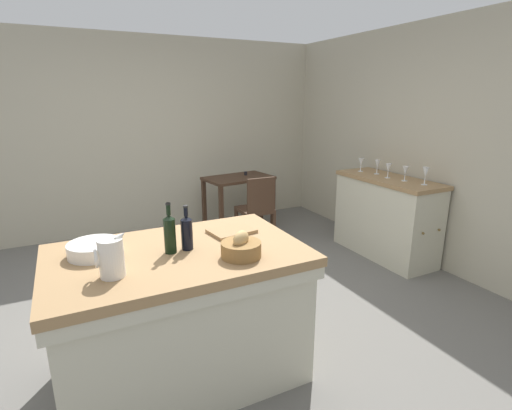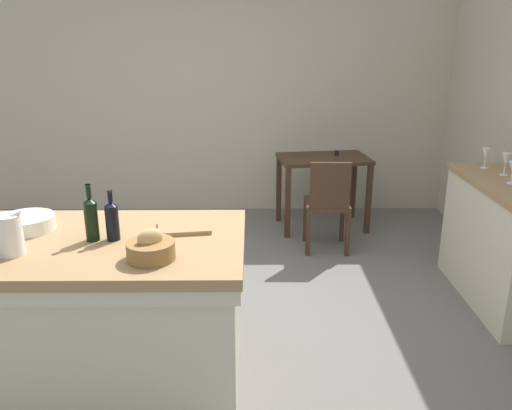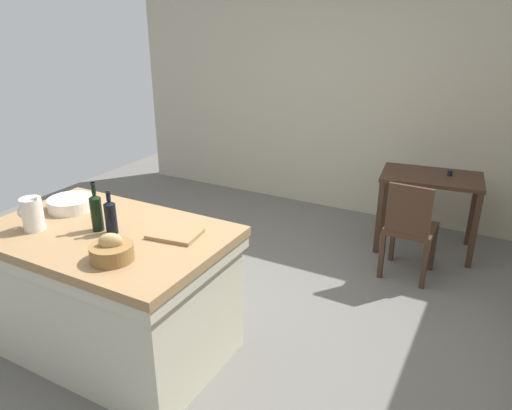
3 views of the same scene
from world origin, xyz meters
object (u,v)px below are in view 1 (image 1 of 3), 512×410
pitcher (111,257)px  wine_glass_middle (388,168)px  writing_desk (239,186)px  wine_glass_far_left (426,173)px  wine_glass_left (405,171)px  wine_glass_far_right (361,162)px  cutting_board (232,231)px  side_cabinet (386,217)px  island_table (181,310)px  wine_bottle_amber (170,233)px  wooden_chair (257,208)px  wash_bowl (94,249)px  wine_bottle_dark (187,232)px  bread_basket (241,248)px  wine_glass_right (377,164)px

pitcher → wine_glass_middle: pitcher is taller
writing_desk → wine_glass_far_left: bearing=-59.6°
wine_glass_left → wine_glass_far_right: 0.65m
cutting_board → side_cabinet: bearing=19.3°
island_table → side_cabinet: 2.87m
pitcher → wine_glass_middle: size_ratio=1.56×
cutting_board → wine_bottle_amber: 0.51m
side_cabinet → wooden_chair: 1.54m
wine_bottle_amber → wash_bowl: bearing=158.8°
wine_bottle_amber → wine_bottle_dark: bearing=4.9°
side_cabinet → pitcher: bearing=-159.8°
wine_bottle_dark → wine_glass_middle: 2.78m
writing_desk → cutting_board: 2.67m
island_table → pitcher: bearing=-154.4°
wooden_chair → wine_glass_far_left: (1.24, -1.41, 0.59)m
writing_desk → wine_bottle_amber: wine_bottle_amber is taller
side_cabinet → bread_basket: (-2.39, -1.21, 0.48)m
pitcher → wine_bottle_amber: bearing=27.3°
island_table → wine_glass_middle: bearing=19.6°
wine_glass_middle → wine_glass_far_right: same height
bread_basket → wine_glass_left: wine_glass_left is taller
pitcher → wine_glass_left: bearing=16.8°
bread_basket → cutting_board: bearing=74.6°
wine_bottle_amber → wine_glass_right: wine_bottle_amber is taller
wine_bottle_amber → wine_glass_far_left: size_ratio=1.70×
writing_desk → wine_glass_far_left: wine_glass_far_left is taller
wooden_chair → wine_glass_left: 1.78m
cutting_board → writing_desk: bearing=65.0°
writing_desk → wine_glass_left: size_ratio=5.96×
island_table → wine_glass_far_right: 3.07m
wine_glass_right → bread_basket: bearing=-149.2°
wash_bowl → cutting_board: bearing=0.0°
bread_basket → wine_bottle_amber: wine_bottle_amber is taller
writing_desk → bread_basket: size_ratio=4.01×
writing_desk → wine_glass_left: 2.20m
cutting_board → wine_glass_far_left: size_ratio=1.61×
wine_glass_left → wine_glass_middle: same height
wooden_chair → wine_glass_middle: wine_glass_middle is taller
wine_bottle_amber → bread_basket: bearing=-34.9°
pitcher → wine_glass_right: 3.42m
pitcher → cutting_board: 0.91m
wine_bottle_amber → wine_glass_left: 2.86m
side_cabinet → bread_basket: bearing=-153.1°
wash_bowl → wine_glass_far_left: (3.22, 0.36, 0.13)m
bread_basket → wine_bottle_dark: 0.37m
side_cabinet → wine_bottle_amber: 2.96m
writing_desk → bread_basket: bearing=-113.7°
wine_glass_right → wine_glass_far_right: bearing=104.9°
side_cabinet → wine_glass_far_right: (-0.03, 0.44, 0.58)m
island_table → wash_bowl: bearing=161.4°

